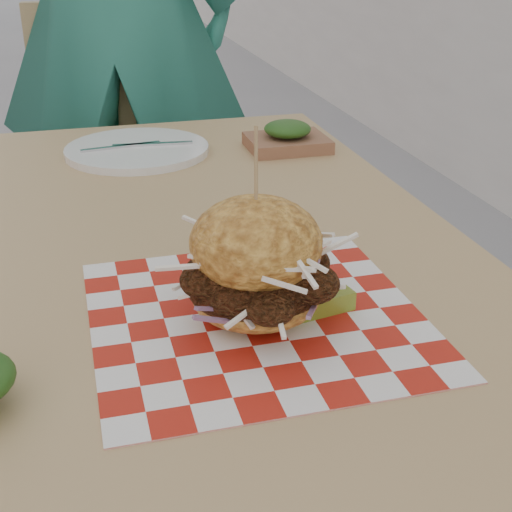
% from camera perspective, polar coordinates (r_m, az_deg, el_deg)
% --- Properties ---
extents(patio_table, '(0.80, 1.20, 0.75)m').
position_cam_1_polar(patio_table, '(1.05, -6.77, -1.97)').
color(patio_table, tan).
rests_on(patio_table, ground).
extents(patio_chair, '(0.48, 0.49, 0.95)m').
position_cam_1_polar(patio_chair, '(2.08, -10.80, 8.14)').
color(patio_chair, tan).
rests_on(patio_chair, ground).
extents(paper_liner, '(0.36, 0.36, 0.00)m').
position_cam_1_polar(paper_liner, '(0.79, 0.00, -4.83)').
color(paper_liner, red).
rests_on(paper_liner, patio_table).
extents(sandwich, '(0.19, 0.19, 0.22)m').
position_cam_1_polar(sandwich, '(0.77, 0.00, -0.90)').
color(sandwich, gold).
rests_on(sandwich, paper_liner).
extents(pickle_spear, '(0.10, 0.04, 0.02)m').
position_cam_1_polar(pickle_spear, '(0.79, 4.69, -4.01)').
color(pickle_spear, olive).
rests_on(pickle_spear, paper_liner).
extents(place_setting, '(0.27, 0.27, 0.02)m').
position_cam_1_polar(place_setting, '(1.38, -9.49, 8.37)').
color(place_setting, white).
rests_on(place_setting, patio_table).
extents(kraft_tray, '(0.15, 0.12, 0.06)m').
position_cam_1_polar(kraft_tray, '(1.38, 2.52, 9.43)').
color(kraft_tray, brown).
rests_on(kraft_tray, patio_table).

